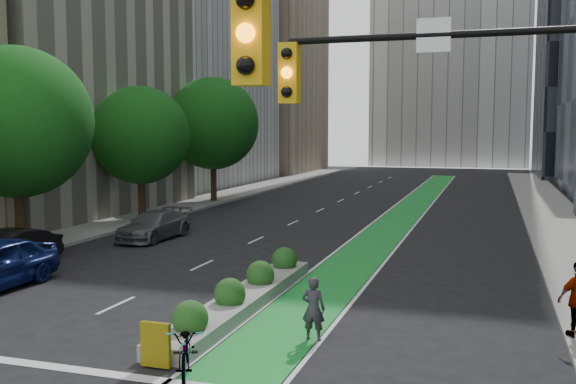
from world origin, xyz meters
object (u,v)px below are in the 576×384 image
Objects in this scene: parked_car_left_mid at (8,249)px; parked_car_left_far at (154,225)px; median_planter at (243,294)px; bicycle at (186,349)px; cyclist at (313,309)px.

parked_car_left_far is (2.23, 7.27, -0.02)m from parked_car_left_mid.
parked_car_left_far is at bearing 131.00° from median_planter.
parked_car_left_far reaches higher than bicycle.
cyclist is 14.33m from parked_car_left_mid.
bicycle is at bearing -27.13° from parked_car_left_mid.
cyclist reaches higher than parked_car_left_far.
median_planter is at bearing 74.07° from bicycle.
parked_car_left_far is (-9.27, 15.10, 0.12)m from bicycle.
bicycle reaches higher than median_planter.
parked_car_left_mid is (-10.70, 2.48, 0.33)m from median_planter.
parked_car_left_mid is at bearing 166.93° from median_planter.
parked_car_left_far is (-8.47, 9.75, 0.31)m from median_planter.
median_planter is at bearing -5.93° from parked_car_left_mid.
median_planter is 12.92m from parked_car_left_far.
cyclist is (2.00, 3.02, 0.25)m from bicycle.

